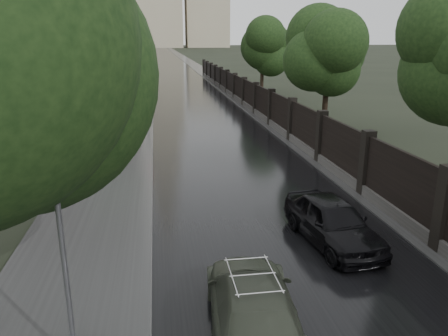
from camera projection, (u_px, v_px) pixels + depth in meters
road at (163, 53)px, 187.72m from camera, size 8.00×420.00×0.02m
sidewalk_left at (149, 53)px, 186.82m from camera, size 4.00×420.00×0.16m
verge_right at (176, 53)px, 188.52m from camera, size 3.00×420.00×0.08m
fence_right at (251, 99)px, 38.51m from camera, size 0.45×75.72×2.70m
tree_left_far at (97, 51)px, 33.55m from camera, size 4.25×4.25×7.39m
tree_right_b at (328, 58)px, 28.32m from camera, size 4.08×4.08×7.01m
tree_right_c at (263, 50)px, 45.37m from camera, size 4.08×4.08×7.01m
lamp_post at (62, 247)px, 7.67m from camera, size 0.25×0.12×5.11m
traffic_light at (147, 95)px, 30.16m from camera, size 0.16×0.32×4.00m
brick_building at (30, 4)px, 51.55m from camera, size 24.00×18.00×20.00m
volga_sedan at (252, 304)px, 9.42m from camera, size 2.32×4.82×1.35m
car_right_near at (333, 221)px, 13.55m from camera, size 2.26×4.48×1.47m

